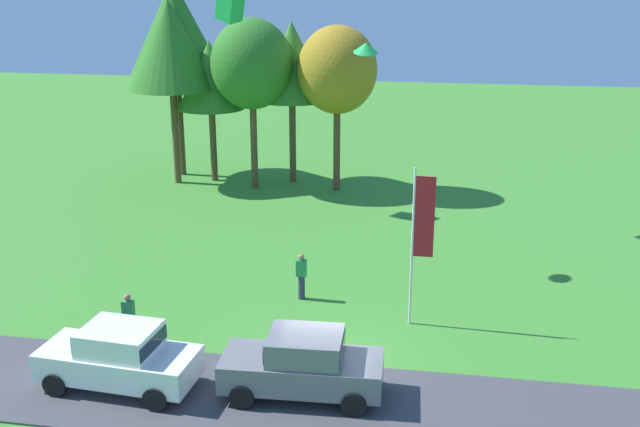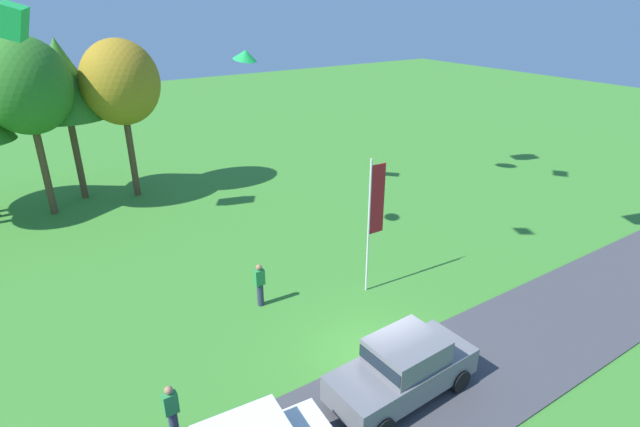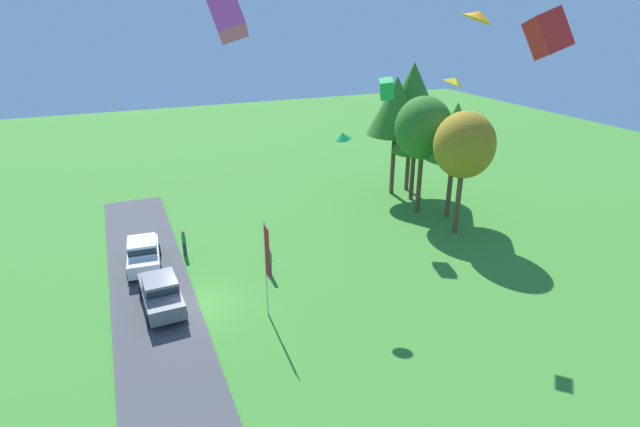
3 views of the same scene
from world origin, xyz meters
name	(u,v)px [view 1 (image 1 of 3)]	position (x,y,z in m)	size (l,w,h in m)	color
ground_plane	(327,367)	(0.00, 0.00, 0.00)	(120.00, 120.00, 0.00)	#3D842D
pavement_strip	(315,404)	(0.00, -2.05, 0.03)	(36.00, 4.40, 0.06)	#424247
car_sedan_far_end	(119,355)	(-5.50, -2.11, 1.04)	(4.53, 2.23, 1.84)	white
car_sedan_by_flagpole	(303,363)	(-0.39, -1.66, 1.04)	(4.47, 2.11, 1.84)	slate
person_on_lawn	(129,319)	(-6.32, 0.42, 0.88)	(0.36, 0.24, 1.71)	#2D334C
person_watching_sky	(301,276)	(-1.67, 4.67, 0.88)	(0.36, 0.24, 1.71)	#2D334C
tree_center_back	(175,28)	(-11.64, 20.39, 8.23)	(5.12, 5.12, 10.82)	brown
tree_lone_near	(170,45)	(-11.34, 18.69, 7.47)	(4.66, 4.66, 9.83)	brown
tree_right_of_center	(210,76)	(-9.47, 19.47, 5.81)	(3.63, 3.63, 7.67)	brown
tree_left_of_center	(252,64)	(-6.87, 18.40, 6.59)	(4.24, 4.24, 8.95)	brown
tree_far_left	(292,62)	(-5.08, 19.91, 6.59)	(4.11, 4.11, 8.69)	brown
tree_far_right	(337,70)	(-2.46, 18.68, 6.34)	(4.08, 4.08, 8.62)	brown
flag_banner	(420,228)	(2.48, 3.34, 3.39)	(0.71, 0.08, 5.36)	silver
kite_box_trailing_tail	(230,6)	(-6.98, 15.16, 9.63)	(0.93, 0.93, 1.30)	green
kite_delta_low_drifter	(366,48)	(0.07, 8.50, 8.50)	(0.92, 0.92, 0.37)	green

